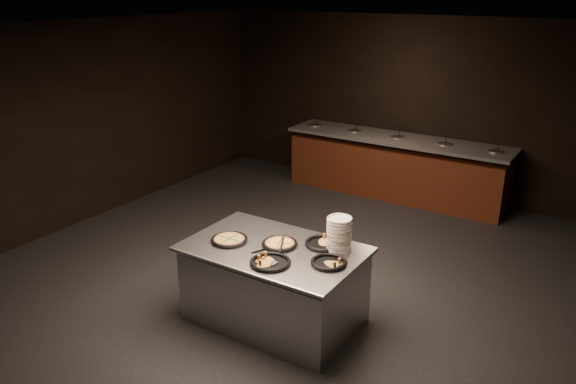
% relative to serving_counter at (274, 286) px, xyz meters
% --- Properties ---
extents(room, '(7.02, 8.02, 2.92)m').
position_rel_serving_counter_xyz_m(room, '(-0.41, 0.63, 1.04)').
color(room, black).
rests_on(room, ground).
extents(salad_bar, '(3.70, 0.83, 1.18)m').
position_rel_serving_counter_xyz_m(salad_bar, '(-0.41, 4.19, 0.03)').
color(salad_bar, '#502512').
rests_on(salad_bar, ground).
extents(serving_counter, '(1.78, 1.14, 0.85)m').
position_rel_serving_counter_xyz_m(serving_counter, '(0.00, 0.00, 0.00)').
color(serving_counter, silver).
rests_on(serving_counter, ground).
extents(plate_stack, '(0.25, 0.25, 0.35)m').
position_rel_serving_counter_xyz_m(plate_stack, '(0.58, 0.29, 0.61)').
color(plate_stack, silver).
rests_on(plate_stack, serving_counter).
extents(pan_veggie_whole, '(0.38, 0.38, 0.04)m').
position_rel_serving_counter_xyz_m(pan_veggie_whole, '(-0.46, -0.13, 0.46)').
color(pan_veggie_whole, black).
rests_on(pan_veggie_whole, serving_counter).
extents(pan_cheese_whole, '(0.36, 0.36, 0.04)m').
position_rel_serving_counter_xyz_m(pan_cheese_whole, '(0.03, 0.07, 0.46)').
color(pan_cheese_whole, black).
rests_on(pan_cheese_whole, serving_counter).
extents(pan_cheese_slices_a, '(0.38, 0.38, 0.04)m').
position_rel_serving_counter_xyz_m(pan_cheese_slices_a, '(0.40, 0.32, 0.46)').
color(pan_cheese_slices_a, black).
rests_on(pan_cheese_slices_a, serving_counter).
extents(pan_cheese_slices_b, '(0.39, 0.39, 0.04)m').
position_rel_serving_counter_xyz_m(pan_cheese_slices_b, '(0.17, -0.32, 0.46)').
color(pan_cheese_slices_b, black).
rests_on(pan_cheese_slices_b, serving_counter).
extents(pan_veggie_slices, '(0.35, 0.35, 0.04)m').
position_rel_serving_counter_xyz_m(pan_veggie_slices, '(0.64, -0.02, 0.46)').
color(pan_veggie_slices, black).
rests_on(pan_veggie_slices, serving_counter).
extents(server_left, '(0.18, 0.29, 0.15)m').
position_rel_serving_counter_xyz_m(server_left, '(0.11, -0.01, 0.51)').
color(server_left, silver).
rests_on(server_left, serving_counter).
extents(server_right, '(0.30, 0.09, 0.14)m').
position_rel_serving_counter_xyz_m(server_right, '(0.08, -0.31, 0.51)').
color(server_right, silver).
rests_on(server_right, serving_counter).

